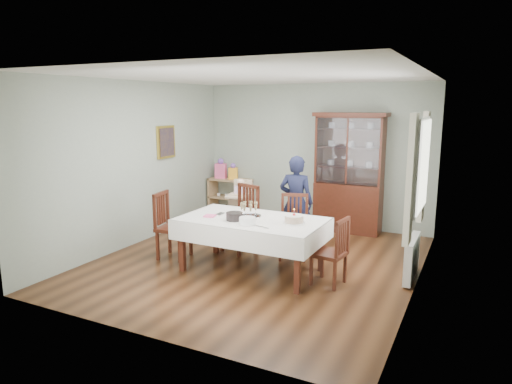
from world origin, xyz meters
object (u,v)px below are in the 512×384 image
Objects in this scene: dining_table at (252,245)px; birthday_cake at (294,219)px; chair_far_right at (293,239)px; gift_bag_pink at (221,169)px; gift_bag_orange at (233,172)px; woman at (296,202)px; sideboard at (230,198)px; chair_far_left at (240,232)px; high_chair at (241,214)px; champagne_tray at (249,213)px; chair_end_left at (173,238)px; chair_end_right at (330,265)px; china_cabinet at (349,171)px.

birthday_cake is at bearing 2.38° from dining_table.
chair_far_right is 2.32× the size of gift_bag_pink.
gift_bag_orange reaches higher than chair_far_right.
woman reaches higher than chair_far_right.
sideboard is 3.62m from birthday_cake.
gift_bag_orange reaches higher than birthday_cake.
gift_bag_orange is (0.09, -0.02, 0.55)m from sideboard.
sideboard is 2.31m from chair_far_left.
gift_bag_pink is 0.30m from gift_bag_orange.
dining_table is 1.93× the size of high_chair.
champagne_tray is (0.86, -1.35, 0.41)m from high_chair.
champagne_tray is (-0.08, 0.08, 0.44)m from dining_table.
chair_end_left is 2.96× the size of champagne_tray.
gift_bag_pink reaches higher than dining_table.
chair_end_left is at bearing -175.52° from champagne_tray.
sideboard is 2.47m from woman.
sideboard is at bearing 124.91° from dining_table.
chair_end_left reaches higher than champagne_tray.
chair_end_right is at bearing -40.35° from high_chair.
chair_end_left reaches higher than dining_table.
chair_far_right is at bearing 68.35° from dining_table.
gift_bag_pink reaches higher than sideboard.
china_cabinet is at bearing 62.45° from chair_far_right.
china_cabinet is 5.23× the size of gift_bag_pink.
birthday_cake is at bearing -44.23° from gift_bag_pink.
chair_end_left is at bearing -81.02° from gift_bag_orange.
chair_far_left is at bearing 149.89° from birthday_cake.
chair_far_left is 2.54× the size of gift_bag_pink.
gift_bag_pink reaches higher than chair_end_left.
dining_table is at bearing -104.01° from china_cabinet.
china_cabinet is 6.55× the size of gift_bag_orange.
china_cabinet reaches higher than champagne_tray.
chair_end_left is 2.47m from chair_end_right.
gift_bag_pink is (-2.71, 0.00, -0.14)m from china_cabinet.
champagne_tray is at bearing -56.61° from gift_bag_orange.
woman is (-0.49, -1.37, -0.36)m from china_cabinet.
dining_table is at bearing -44.37° from champagne_tray.
china_cabinet is 2.25× the size of chair_far_right.
dining_table is 1.32× the size of woman.
chair_far_right is (-0.34, -1.84, -0.84)m from china_cabinet.
gift_bag_pink is at bearing 125.13° from chair_far_right.
china_cabinet is 2.06× the size of chair_far_left.
woman is at bearing -14.94° from high_chair.
birthday_cake is at bearing -85.07° from chair_far_right.
china_cabinet is 3.41m from chair_end_left.
high_chair is 2.51× the size of gift_bag_pink.
chair_far_left is at bearing 128.65° from dining_table.
sideboard is at bearing -40.28° from woman.
china_cabinet is 2.41m from chair_far_left.
gift_bag_orange is at bearing 118.40° from high_chair.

